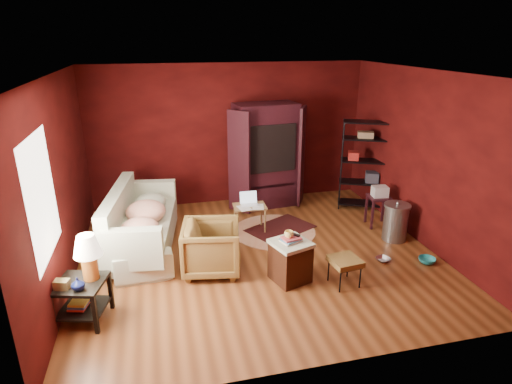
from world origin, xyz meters
TOP-DOWN VIEW (x-y plane):
  - room at (-0.04, -0.01)m, footprint 5.54×5.04m
  - sofa at (-1.82, 0.59)m, footprint 0.74×2.13m
  - armchair at (-0.78, -0.29)m, footprint 0.89×0.93m
  - pet_bowl_steel at (1.82, -0.63)m, footprint 0.22×0.12m
  - pet_bowl_turquoise at (2.45, -0.83)m, footprint 0.27×0.18m
  - vase at (-2.45, -1.25)m, footprint 0.15×0.16m
  - mug at (0.22, -0.80)m, footprint 0.13×0.10m
  - side_table at (-2.40, -1.05)m, footprint 0.68×0.68m
  - sofa_cushions at (-1.81, 0.63)m, footprint 1.20×2.33m
  - hamper at (0.26, -0.80)m, footprint 0.62×0.62m
  - footstool at (0.95, -1.09)m, footprint 0.44×0.44m
  - rug_round at (0.47, 0.79)m, footprint 1.74×1.74m
  - rug_oriental at (0.61, 0.85)m, footprint 1.36×1.20m
  - laptop_desk at (0.06, 0.93)m, footprint 0.58×0.45m
  - tv_armoire at (0.66, 2.08)m, footprint 1.62×0.97m
  - wire_shelving at (2.47, 1.48)m, footprint 0.94×0.69m
  - small_stand at (2.38, 0.61)m, footprint 0.42×0.42m
  - trash_can at (2.38, 0.02)m, footprint 0.56×0.56m

SIDE VIEW (x-z plane):
  - rug_round at x=0.47m, z-range 0.00..0.01m
  - rug_oriental at x=0.61m, z-range 0.01..0.02m
  - pet_bowl_steel at x=1.82m, z-range 0.00..0.21m
  - pet_bowl_turquoise at x=2.45m, z-range 0.00..0.26m
  - hamper at x=0.26m, z-range -0.03..0.66m
  - trash_can at x=2.38m, z-range -0.02..0.67m
  - footstool at x=0.95m, z-range 0.15..0.55m
  - sofa at x=-1.82m, z-range 0.00..0.82m
  - armchair at x=-0.78m, z-range 0.00..0.83m
  - laptop_desk at x=0.06m, z-range 0.08..0.78m
  - sofa_cushions at x=-1.81m, z-range -0.01..0.92m
  - small_stand at x=2.38m, z-range 0.19..0.94m
  - vase at x=-2.45m, z-range 0.53..0.68m
  - side_table at x=-2.40m, z-range 0.11..1.21m
  - mug at x=0.22m, z-range 0.67..0.80m
  - wire_shelving at x=2.47m, z-range 0.09..1.85m
  - tv_armoire at x=0.66m, z-range 0.04..2.11m
  - room at x=-0.04m, z-range -0.02..2.82m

